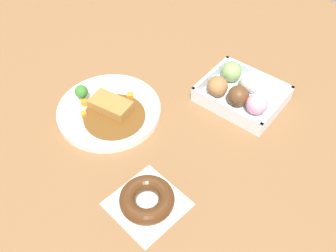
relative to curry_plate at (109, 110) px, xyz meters
name	(u,v)px	position (x,y,z in m)	size (l,w,h in m)	color
ground_plane	(135,108)	(0.04, 0.05, -0.01)	(1.60, 1.60, 0.00)	brown
curry_plate	(109,110)	(0.00, 0.00, 0.00)	(0.25, 0.25, 0.06)	white
donut_box	(240,91)	(0.22, 0.24, 0.01)	(0.20, 0.17, 0.06)	silver
chocolate_ring_donut	(147,200)	(0.24, -0.13, 0.00)	(0.15, 0.15, 0.04)	white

